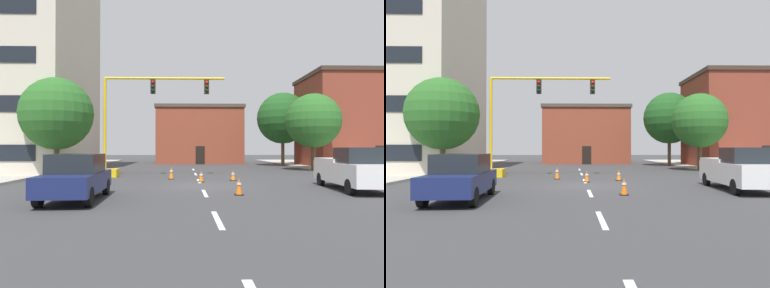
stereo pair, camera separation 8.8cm
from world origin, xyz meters
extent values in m
plane|color=#38383A|center=(0.00, 0.00, 0.00)|extent=(160.00, 160.00, 0.00)
cube|color=#B2ADA3|center=(-13.49, 8.00, 0.07)|extent=(6.00, 56.00, 0.14)
cube|color=#B2ADA3|center=(13.49, 8.00, 0.07)|extent=(6.00, 56.00, 0.14)
cube|color=silver|center=(0.00, -8.50, 0.00)|extent=(0.16, 2.40, 0.01)
cube|color=silver|center=(0.00, -3.00, 0.00)|extent=(0.16, 2.40, 0.01)
cube|color=silver|center=(0.00, 2.50, 0.00)|extent=(0.16, 2.40, 0.01)
cube|color=silver|center=(0.00, 8.00, 0.00)|extent=(0.16, 2.40, 0.01)
cube|color=silver|center=(0.00, 13.50, 0.00)|extent=(0.16, 2.40, 0.01)
cube|color=brown|center=(1.14, 28.21, 3.47)|extent=(10.79, 9.29, 6.94)
cube|color=#4C4238|center=(1.14, 28.21, 7.14)|extent=(11.09, 9.59, 0.40)
cube|color=black|center=(1.14, 23.54, 1.10)|extent=(1.10, 0.06, 2.20)
cube|color=brown|center=(17.51, 17.70, 4.61)|extent=(10.98, 8.26, 9.23)
cube|color=#3D2D23|center=(17.51, 17.70, 9.43)|extent=(11.28, 8.56, 0.40)
cube|color=black|center=(17.51, 13.54, 1.10)|extent=(1.10, 0.06, 2.20)
cube|color=yellow|center=(-6.27, 5.64, 0.28)|extent=(1.80, 1.20, 0.55)
cylinder|color=yellow|center=(-6.27, 5.64, 3.65)|extent=(0.20, 0.20, 6.20)
cylinder|color=yellow|center=(-2.18, 5.64, 6.75)|extent=(8.18, 0.16, 0.16)
cube|color=black|center=(-3.00, 5.64, 6.18)|extent=(0.32, 0.36, 0.95)
sphere|color=red|center=(-3.00, 5.45, 6.45)|extent=(0.20, 0.20, 0.20)
sphere|color=#38280A|center=(-3.00, 5.45, 6.17)|extent=(0.20, 0.20, 0.20)
sphere|color=black|center=(-3.00, 5.45, 5.89)|extent=(0.20, 0.20, 0.20)
cube|color=black|center=(0.68, 5.64, 6.18)|extent=(0.32, 0.36, 0.95)
sphere|color=red|center=(0.68, 5.45, 6.45)|extent=(0.20, 0.20, 0.20)
sphere|color=#38280A|center=(0.68, 5.45, 6.17)|extent=(0.20, 0.20, 0.20)
sphere|color=black|center=(0.68, 5.45, 5.89)|extent=(0.20, 0.20, 0.20)
cylinder|color=brown|center=(-9.34, 5.13, 1.23)|extent=(0.36, 0.36, 2.45)
sphere|color=#286023|center=(-9.34, 5.13, 4.25)|extent=(4.79, 4.79, 4.79)
cylinder|color=brown|center=(10.04, 19.59, 1.58)|extent=(0.36, 0.36, 3.15)
sphere|color=#1E511E|center=(10.04, 19.59, 5.25)|extent=(5.61, 5.61, 5.61)
cylinder|color=#4C3823|center=(10.41, 11.72, 1.29)|extent=(0.36, 0.36, 2.58)
sphere|color=#286023|center=(10.41, 11.72, 4.36)|extent=(4.73, 4.73, 4.73)
cube|color=white|center=(7.04, -1.99, 0.81)|extent=(2.37, 5.52, 0.95)
cube|color=#1E2328|center=(6.98, -2.89, 1.64)|extent=(1.96, 1.92, 0.70)
cube|color=white|center=(7.12, -0.80, 1.37)|extent=(2.19, 2.94, 0.16)
cylinder|color=black|center=(6.02, -3.76, 0.34)|extent=(0.27, 0.69, 0.68)
cylinder|color=black|center=(8.06, -0.22, 0.34)|extent=(0.27, 0.69, 0.68)
cylinder|color=black|center=(6.27, -0.10, 0.34)|extent=(0.27, 0.69, 0.68)
cube|color=navy|center=(-4.95, -4.92, 0.69)|extent=(2.02, 4.57, 0.70)
cube|color=#1E2328|center=(-4.95, -4.82, 1.39)|extent=(1.79, 2.36, 0.70)
cylinder|color=black|center=(-5.83, -3.42, 0.34)|extent=(0.25, 0.69, 0.68)
cylinder|color=black|center=(-4.18, -3.36, 0.34)|extent=(0.25, 0.69, 0.68)
cylinder|color=black|center=(-5.71, -6.48, 0.34)|extent=(0.25, 0.69, 0.68)
cylinder|color=black|center=(-4.07, -6.41, 0.34)|extent=(0.25, 0.69, 0.68)
cube|color=black|center=(0.10, 1.92, 0.02)|extent=(0.36, 0.36, 0.04)
cone|color=orange|center=(0.10, 1.92, 0.35)|extent=(0.28, 0.28, 0.62)
cylinder|color=white|center=(0.10, 1.92, 0.42)|extent=(0.19, 0.19, 0.08)
cube|color=black|center=(2.08, 2.84, 0.02)|extent=(0.36, 0.36, 0.04)
cone|color=orange|center=(2.08, 2.84, 0.33)|extent=(0.28, 0.28, 0.58)
cylinder|color=white|center=(2.08, 2.84, 0.40)|extent=(0.19, 0.19, 0.08)
cube|color=black|center=(-1.68, 3.84, 0.02)|extent=(0.36, 0.36, 0.04)
cone|color=orange|center=(-1.68, 3.84, 0.41)|extent=(0.28, 0.28, 0.75)
cylinder|color=white|center=(-1.68, 3.84, 0.50)|extent=(0.19, 0.19, 0.08)
cube|color=black|center=(1.39, -3.60, 0.02)|extent=(0.36, 0.36, 0.04)
cone|color=orange|center=(1.39, -3.60, 0.39)|extent=(0.28, 0.28, 0.69)
cylinder|color=white|center=(1.39, -3.60, 0.47)|extent=(0.19, 0.19, 0.08)
camera|label=1|loc=(-0.95, -17.92, 1.96)|focal=32.19mm
camera|label=2|loc=(-0.86, -17.92, 1.96)|focal=32.19mm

